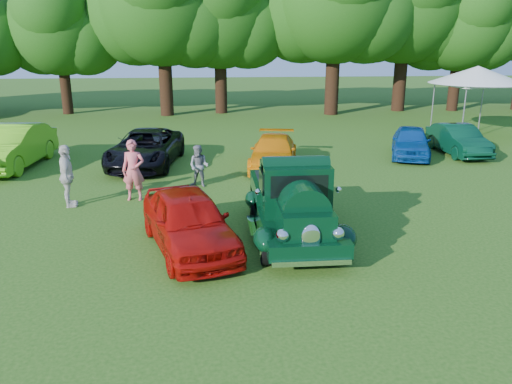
{
  "coord_description": "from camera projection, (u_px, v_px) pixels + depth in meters",
  "views": [
    {
      "loc": [
        -1.59,
        -11.56,
        4.94
      ],
      "look_at": [
        -0.44,
        0.99,
        1.1
      ],
      "focal_mm": 35.0,
      "sensor_mm": 36.0,
      "label": 1
    }
  ],
  "objects": [
    {
      "name": "back_car_green",
      "position": [
        458.0,
        140.0,
        22.4
      ],
      "size": [
        1.43,
        4.04,
        1.33
      ],
      "primitive_type": "imported",
      "rotation": [
        0.0,
        0.0,
        -0.0
      ],
      "color": "black",
      "rests_on": "ground"
    },
    {
      "name": "ground",
      "position": [
        277.0,
        245.0,
        12.59
      ],
      "size": [
        120.0,
        120.0,
        0.0
      ],
      "primitive_type": "plane",
      "color": "#1F4C11",
      "rests_on": "ground"
    },
    {
      "name": "spectator_white",
      "position": [
        67.0,
        176.0,
        15.22
      ],
      "size": [
        0.73,
        1.22,
        1.94
      ],
      "primitive_type": "imported",
      "rotation": [
        0.0,
        0.0,
        1.81
      ],
      "color": "beige",
      "rests_on": "ground"
    },
    {
      "name": "back_car_orange",
      "position": [
        274.0,
        152.0,
        20.01
      ],
      "size": [
        2.57,
        4.65,
        1.27
      ],
      "primitive_type": "imported",
      "rotation": [
        0.0,
        0.0,
        -0.19
      ],
      "color": "orange",
      "rests_on": "ground"
    },
    {
      "name": "hero_pickup",
      "position": [
        293.0,
        204.0,
        12.96
      ],
      "size": [
        2.38,
        5.12,
        2.0
      ],
      "color": "black",
      "rests_on": "ground"
    },
    {
      "name": "back_car_blue",
      "position": [
        411.0,
        142.0,
        21.93
      ],
      "size": [
        2.82,
        4.22,
        1.34
      ],
      "primitive_type": "imported",
      "rotation": [
        0.0,
        0.0,
        -0.35
      ],
      "color": "navy",
      "rests_on": "ground"
    },
    {
      "name": "spectator_pink",
      "position": [
        133.0,
        170.0,
        15.87
      ],
      "size": [
        0.75,
        0.52,
        1.96
      ],
      "primitive_type": "imported",
      "rotation": [
        0.0,
        0.0,
        -0.08
      ],
      "color": "#D75863",
      "rests_on": "ground"
    },
    {
      "name": "spectator_grey",
      "position": [
        199.0,
        166.0,
        17.39
      ],
      "size": [
        0.88,
        0.8,
        1.48
      ],
      "primitive_type": "imported",
      "rotation": [
        0.0,
        0.0,
        -0.4
      ],
      "color": "slate",
      "rests_on": "ground"
    },
    {
      "name": "back_car_black",
      "position": [
        146.0,
        148.0,
        20.35
      ],
      "size": [
        3.06,
        5.5,
        1.45
      ],
      "primitive_type": "imported",
      "rotation": [
        0.0,
        0.0,
        -0.13
      ],
      "color": "black",
      "rests_on": "ground"
    },
    {
      "name": "back_car_lime",
      "position": [
        12.0,
        147.0,
        20.02
      ],
      "size": [
        2.19,
        5.27,
        1.7
      ],
      "primitive_type": "imported",
      "rotation": [
        0.0,
        0.0,
        -0.08
      ],
      "color": "#59B117",
      "rests_on": "ground"
    },
    {
      "name": "tree_line",
      "position": [
        256.0,
        7.0,
        33.13
      ],
      "size": [
        64.03,
        9.87,
        12.02
      ],
      "color": "#311A10",
      "rests_on": "ground"
    },
    {
      "name": "canopy_tent",
      "position": [
        477.0,
        75.0,
        26.08
      ],
      "size": [
        5.33,
        5.33,
        3.67
      ],
      "rotation": [
        0.0,
        0.0,
        0.09
      ],
      "color": "silver",
      "rests_on": "ground"
    },
    {
      "name": "red_convertible",
      "position": [
        189.0,
        221.0,
        12.15
      ],
      "size": [
        2.91,
        4.62,
        1.46
      ],
      "primitive_type": "imported",
      "rotation": [
        0.0,
        0.0,
        0.3
      ],
      "color": "#9C0A06",
      "rests_on": "ground"
    }
  ]
}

